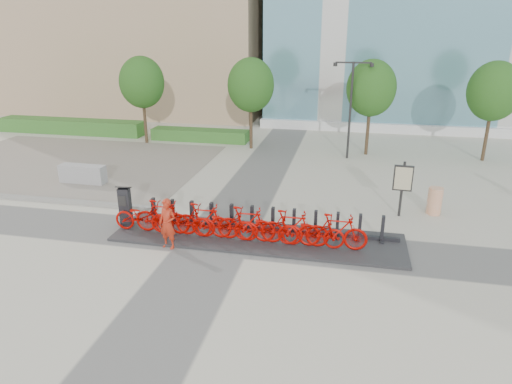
% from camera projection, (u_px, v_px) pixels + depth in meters
% --- Properties ---
extents(ground, '(120.00, 120.00, 0.00)m').
position_uv_depth(ground, '(217.00, 239.00, 15.14)').
color(ground, '#BCB8A3').
extents(gravel_patch, '(14.00, 14.00, 0.00)m').
position_uv_depth(gravel_patch, '(70.00, 163.00, 23.52)').
color(gravel_patch, gray).
rests_on(gravel_patch, ground).
extents(hedge_a, '(10.00, 1.40, 0.90)m').
position_uv_depth(hedge_a, '(72.00, 126.00, 30.12)').
color(hedge_a, '#316C26').
rests_on(hedge_a, ground).
extents(hedge_b, '(6.00, 1.20, 0.70)m').
position_uv_depth(hedge_b, '(200.00, 135.00, 28.13)').
color(hedge_b, '#316C26').
rests_on(hedge_b, ground).
extents(tree_0, '(2.60, 2.60, 5.10)m').
position_uv_depth(tree_0, '(142.00, 82.00, 26.51)').
color(tree_0, brown).
rests_on(tree_0, ground).
extents(tree_1, '(2.60, 2.60, 5.10)m').
position_uv_depth(tree_1, '(251.00, 85.00, 25.25)').
color(tree_1, brown).
rests_on(tree_1, ground).
extents(tree_2, '(2.60, 2.60, 5.10)m').
position_uv_depth(tree_2, '(371.00, 88.00, 23.99)').
color(tree_2, brown).
rests_on(tree_2, ground).
extents(tree_3, '(2.60, 2.60, 5.10)m').
position_uv_depth(tree_3, '(494.00, 91.00, 22.83)').
color(tree_3, brown).
rests_on(tree_3, ground).
extents(streetlamp, '(2.00, 0.20, 5.00)m').
position_uv_depth(streetlamp, '(351.00, 99.00, 23.42)').
color(streetlamp, black).
rests_on(streetlamp, ground).
extents(dock_pad, '(9.60, 2.40, 0.08)m').
position_uv_depth(dock_pad, '(257.00, 237.00, 15.15)').
color(dock_pad, '#2F2F31').
rests_on(dock_pad, ground).
extents(dock_rail_posts, '(8.02, 0.50, 0.85)m').
position_uv_depth(dock_rail_posts, '(262.00, 219.00, 15.42)').
color(dock_rail_posts, black).
rests_on(dock_rail_posts, dock_pad).
extents(bike_0, '(1.98, 0.69, 1.04)m').
position_uv_depth(bike_0, '(142.00, 217.00, 15.40)').
color(bike_0, '#AD0600').
rests_on(bike_0, dock_pad).
extents(bike_1, '(1.92, 0.54, 1.15)m').
position_uv_depth(bike_1, '(162.00, 217.00, 15.24)').
color(bike_1, '#AD0600').
rests_on(bike_1, dock_pad).
extents(bike_2, '(1.98, 0.69, 1.04)m').
position_uv_depth(bike_2, '(183.00, 220.00, 15.12)').
color(bike_2, '#AD0600').
rests_on(bike_2, dock_pad).
extents(bike_3, '(1.92, 0.54, 1.15)m').
position_uv_depth(bike_3, '(203.00, 220.00, 14.96)').
color(bike_3, '#AD0600').
rests_on(bike_3, dock_pad).
extents(bike_4, '(1.98, 0.69, 1.04)m').
position_uv_depth(bike_4, '(225.00, 224.00, 14.84)').
color(bike_4, '#AD0600').
rests_on(bike_4, dock_pad).
extents(bike_5, '(1.92, 0.54, 1.15)m').
position_uv_depth(bike_5, '(246.00, 224.00, 14.68)').
color(bike_5, '#AD0600').
rests_on(bike_5, dock_pad).
extents(bike_6, '(1.98, 0.69, 1.04)m').
position_uv_depth(bike_6, '(268.00, 227.00, 14.56)').
color(bike_6, '#AD0600').
rests_on(bike_6, dock_pad).
extents(bike_7, '(1.92, 0.54, 1.15)m').
position_uv_depth(bike_7, '(290.00, 228.00, 14.40)').
color(bike_7, '#AD0600').
rests_on(bike_7, dock_pad).
extents(bike_8, '(1.98, 0.69, 1.04)m').
position_uv_depth(bike_8, '(313.00, 231.00, 14.28)').
color(bike_8, '#AD0600').
rests_on(bike_8, dock_pad).
extents(bike_9, '(1.92, 0.54, 1.15)m').
position_uv_depth(bike_9, '(337.00, 232.00, 14.12)').
color(bike_9, '#AD0600').
rests_on(bike_9, dock_pad).
extents(kiosk, '(0.50, 0.43, 1.46)m').
position_uv_depth(kiosk, '(125.00, 205.00, 15.86)').
color(kiosk, black).
rests_on(kiosk, dock_pad).
extents(worker_red, '(0.67, 0.52, 1.64)m').
position_uv_depth(worker_red, '(168.00, 224.00, 14.28)').
color(worker_red, '#B62B15').
rests_on(worker_red, ground).
extents(construction_barrel, '(0.68, 0.68, 1.02)m').
position_uv_depth(construction_barrel, '(435.00, 201.00, 17.02)').
color(construction_barrel, orange).
rests_on(construction_barrel, ground).
extents(jersey_barrier, '(2.11, 0.59, 0.81)m').
position_uv_depth(jersey_barrier, '(83.00, 174.00, 20.49)').
color(jersey_barrier, '#9A9A9A').
rests_on(jersey_barrier, ground).
extents(map_sign, '(0.69, 0.15, 2.10)m').
position_uv_depth(map_sign, '(403.00, 181.00, 16.52)').
color(map_sign, black).
rests_on(map_sign, ground).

